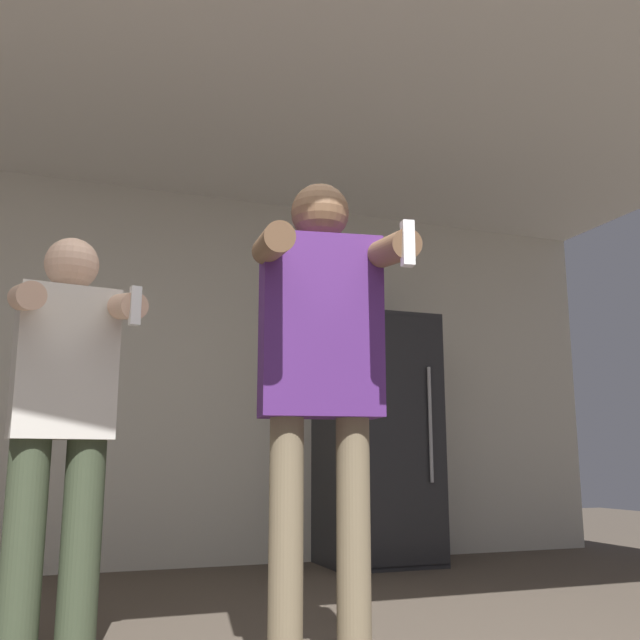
# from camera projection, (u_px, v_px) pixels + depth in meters

# --- Properties ---
(wall_back) EXTENTS (7.00, 0.06, 2.55)m
(wall_back) POSITION_uv_depth(u_px,v_px,m) (143.00, 371.00, 4.77)
(wall_back) COLOR beige
(wall_back) RESTS_ON ground_plane
(ceiling_slab) EXTENTS (7.00, 3.69, 0.05)m
(ceiling_slab) POSITION_uv_depth(u_px,v_px,m) (193.00, 73.00, 3.53)
(ceiling_slab) COLOR silver
(ceiling_slab) RESTS_ON wall_back
(refrigerator) EXTENTS (0.74, 0.64, 1.68)m
(refrigerator) POSITION_uv_depth(u_px,v_px,m) (377.00, 438.00, 4.90)
(refrigerator) COLOR #262628
(refrigerator) RESTS_ON ground_plane
(person_woman_foreground) EXTENTS (0.54, 0.58, 1.66)m
(person_woman_foreground) POSITION_uv_depth(u_px,v_px,m) (321.00, 359.00, 2.43)
(person_woman_foreground) COLOR #75664C
(person_woman_foreground) RESTS_ON ground_plane
(person_man_side) EXTENTS (0.49, 0.50, 1.55)m
(person_man_side) POSITION_uv_depth(u_px,v_px,m) (62.00, 413.00, 2.66)
(person_man_side) COLOR #38422D
(person_man_side) RESTS_ON ground_plane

